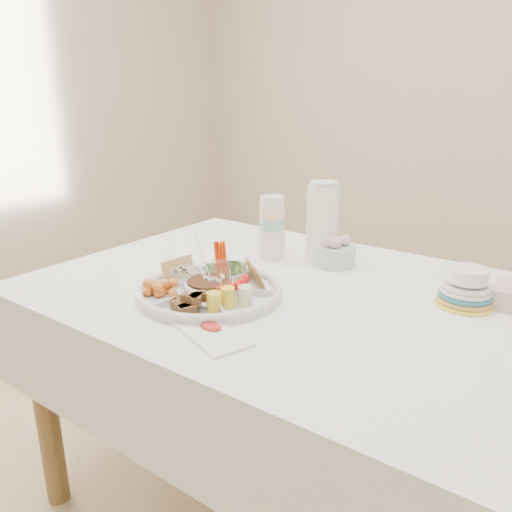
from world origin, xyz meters
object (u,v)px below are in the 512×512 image
Objects in this scene: party_tray at (210,288)px; thermos at (322,221)px; dining_table at (302,410)px; plate_stack at (466,289)px.

thermos is at bearing 78.19° from party_tray.
plate_stack is at bearing 22.55° from dining_table.
plate_stack is (0.48, -0.11, -0.09)m from thermos.
thermos is at bearing 110.51° from dining_table.
party_tray is 2.68× the size of plate_stack.
plate_stack reaches higher than dining_table.
plate_stack reaches higher than party_tray.
dining_table is at bearing 43.20° from party_tray.
party_tray is at bearing -101.81° from thermos.
plate_stack is (0.38, 0.16, 0.42)m from dining_table.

